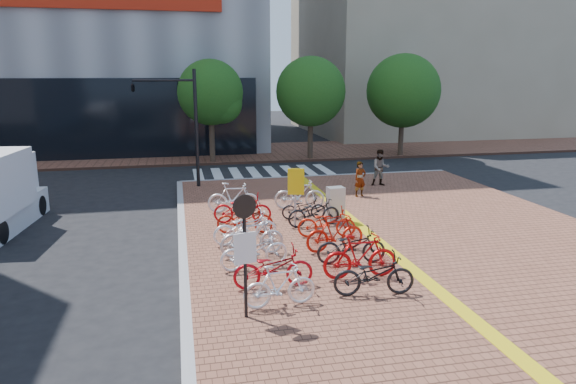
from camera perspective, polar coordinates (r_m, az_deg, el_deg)
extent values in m
plane|color=black|center=(14.57, 4.61, -8.23)|extent=(120.00, 120.00, 0.00)
cube|color=brown|center=(11.82, 26.75, -14.58)|extent=(14.00, 34.00, 0.15)
cube|color=gold|center=(11.22, 22.66, -15.21)|extent=(0.40, 34.00, 0.01)
cube|color=gray|center=(26.46, 3.37, 1.69)|extent=(14.00, 0.25, 0.15)
cube|color=brown|center=(34.61, -5.45, 4.35)|extent=(70.00, 8.00, 0.15)
cube|color=gray|center=(50.21, 14.45, 16.92)|extent=(20.00, 18.00, 18.00)
cube|color=silver|center=(27.51, -9.91, 1.81)|extent=(0.50, 4.00, 0.01)
cube|color=silver|center=(27.56, -7.83, 1.91)|extent=(0.50, 4.00, 0.01)
cube|color=silver|center=(27.65, -5.77, 2.00)|extent=(0.50, 4.00, 0.01)
cube|color=silver|center=(27.78, -3.72, 2.09)|extent=(0.50, 4.00, 0.01)
cube|color=silver|center=(27.94, -1.69, 2.18)|extent=(0.50, 4.00, 0.01)
cube|color=silver|center=(28.14, 0.32, 2.26)|extent=(0.50, 4.00, 0.01)
cube|color=silver|center=(28.37, 2.29, 2.34)|extent=(0.50, 4.00, 0.01)
cube|color=silver|center=(28.63, 4.23, 2.41)|extent=(0.50, 4.00, 0.01)
cylinder|color=#38281E|center=(30.78, -8.44, 5.77)|extent=(0.32, 0.32, 2.60)
sphere|color=#194714|center=(30.56, -8.61, 10.89)|extent=(3.80, 3.80, 3.80)
sphere|color=#194714|center=(30.34, -7.39, 9.78)|extent=(2.40, 2.40, 2.40)
cylinder|color=#38281E|center=(31.74, 2.49, 6.12)|extent=(0.32, 0.32, 2.60)
sphere|color=#194714|center=(31.53, 2.54, 11.09)|extent=(4.20, 4.20, 4.20)
sphere|color=#194714|center=(31.42, 3.74, 9.97)|extent=(2.40, 2.40, 2.40)
cylinder|color=#38281E|center=(33.76, 12.45, 6.24)|extent=(0.32, 0.32, 2.60)
sphere|color=#194714|center=(33.56, 12.68, 10.91)|extent=(4.60, 4.60, 4.60)
sphere|color=#194714|center=(33.57, 13.79, 9.82)|extent=(2.40, 2.40, 2.40)
imported|color=white|center=(11.63, -0.94, -10.38)|extent=(1.71, 0.61, 1.01)
imported|color=#AA0C15|center=(12.61, -1.65, -8.41)|extent=(1.97, 0.72, 1.03)
imported|color=white|center=(13.85, -3.77, -6.49)|extent=(2.01, 1.03, 1.00)
imported|color=silver|center=(14.73, -4.00, -5.04)|extent=(1.91, 0.72, 1.12)
imported|color=white|center=(15.79, -4.77, -3.93)|extent=(2.08, 0.95, 1.05)
imported|color=#A8190C|center=(16.86, -4.80, -2.98)|extent=(1.92, 0.91, 0.97)
imported|color=#BA0D12|center=(17.96, -5.09, -1.84)|extent=(2.11, 1.09, 1.06)
imported|color=white|center=(19.27, -6.06, -0.66)|extent=(2.01, 0.86, 1.17)
imported|color=black|center=(12.39, 9.53, -9.04)|extent=(2.00, 0.89, 1.02)
imported|color=red|center=(13.28, 8.03, -7.09)|extent=(1.97, 0.61, 1.17)
imported|color=black|center=(14.27, 7.05, -5.97)|extent=(1.97, 0.85, 1.01)
imported|color=red|center=(15.18, 5.25, -4.55)|extent=(1.89, 0.76, 1.10)
imported|color=red|center=(16.43, 4.31, -3.39)|extent=(1.94, 0.98, 0.97)
imported|color=black|center=(17.59, 2.90, -2.24)|extent=(1.93, 0.86, 0.98)
imported|color=black|center=(18.43, 1.76, -1.76)|extent=(1.63, 0.67, 0.84)
imported|color=silver|center=(19.72, 1.29, -0.27)|extent=(2.01, 0.87, 1.17)
imported|color=gray|center=(21.97, 8.01, 1.43)|extent=(0.62, 0.48, 1.50)
imported|color=#4B4C5F|center=(24.25, 10.24, 2.67)|extent=(0.91, 0.77, 1.69)
cube|color=#B1B1B6|center=(18.09, 5.29, -1.40)|extent=(0.61, 0.46, 1.26)
cylinder|color=#B7B7BC|center=(17.29, 0.80, -0.78)|extent=(0.09, 0.09, 1.99)
cube|color=yellow|center=(17.10, 0.85, 1.15)|extent=(0.55, 0.20, 0.88)
cylinder|color=black|center=(10.90, -4.80, -7.28)|extent=(0.09, 0.09, 2.70)
cylinder|color=black|center=(10.51, -4.87, -1.61)|extent=(0.50, 0.16, 0.50)
cube|color=silver|center=(10.77, -4.78, -6.25)|extent=(0.49, 0.16, 0.68)
cylinder|color=black|center=(23.85, -10.15, 6.91)|extent=(0.16, 0.16, 5.32)
cylinder|color=black|center=(23.71, -13.64, 11.98)|extent=(2.66, 0.11, 0.11)
imported|color=black|center=(23.78, -16.87, 11.15)|extent=(0.23, 1.10, 0.44)
cube|color=silver|center=(21.45, -28.78, 1.73)|extent=(2.25, 2.25, 1.39)
cylinder|color=black|center=(21.66, -25.87, -1.36)|extent=(0.32, 0.77, 0.75)
cylinder|color=black|center=(18.59, -29.36, -3.97)|extent=(0.32, 0.77, 0.75)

